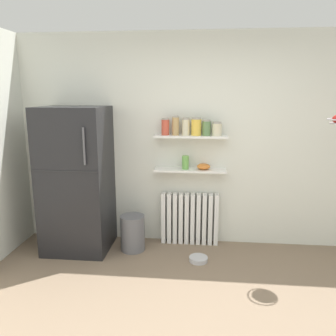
# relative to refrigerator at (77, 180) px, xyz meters

# --- Properties ---
(ground_plane) EXTENTS (7.04, 7.04, 0.00)m
(ground_plane) POSITION_rel_refrigerator_xyz_m (1.41, -1.16, -0.87)
(ground_plane) COLOR #7A6651
(back_wall) EXTENTS (7.04, 0.10, 2.60)m
(back_wall) POSITION_rel_refrigerator_xyz_m (1.41, 0.39, 0.43)
(back_wall) COLOR silver
(back_wall) RESTS_ON ground_plane
(refrigerator) EXTENTS (0.76, 0.72, 1.73)m
(refrigerator) POSITION_rel_refrigerator_xyz_m (0.00, 0.00, 0.00)
(refrigerator) COLOR black
(refrigerator) RESTS_ON ground_plane
(radiator) EXTENTS (0.72, 0.12, 0.65)m
(radiator) POSITION_rel_refrigerator_xyz_m (1.35, 0.26, -0.54)
(radiator) COLOR white
(radiator) RESTS_ON ground_plane
(wall_shelf_lower) EXTENTS (0.87, 0.22, 0.02)m
(wall_shelf_lower) POSITION_rel_refrigerator_xyz_m (1.35, 0.23, 0.10)
(wall_shelf_lower) COLOR white
(wall_shelf_upper) EXTENTS (0.87, 0.22, 0.02)m
(wall_shelf_upper) POSITION_rel_refrigerator_xyz_m (1.35, 0.23, 0.51)
(wall_shelf_upper) COLOR white
(storage_jar_0) EXTENTS (0.09, 0.09, 0.20)m
(storage_jar_0) POSITION_rel_refrigerator_xyz_m (1.05, 0.23, 0.62)
(storage_jar_0) COLOR #C64C38
(storage_jar_0) RESTS_ON wall_shelf_upper
(storage_jar_1) EXTENTS (0.08, 0.08, 0.23)m
(storage_jar_1) POSITION_rel_refrigerator_xyz_m (1.17, 0.23, 0.64)
(storage_jar_1) COLOR tan
(storage_jar_1) RESTS_ON wall_shelf_upper
(storage_jar_2) EXTENTS (0.09, 0.09, 0.21)m
(storage_jar_2) POSITION_rel_refrigerator_xyz_m (1.29, 0.23, 0.63)
(storage_jar_2) COLOR beige
(storage_jar_2) RESTS_ON wall_shelf_upper
(storage_jar_3) EXTENTS (0.12, 0.12, 0.21)m
(storage_jar_3) POSITION_rel_refrigerator_xyz_m (1.41, 0.23, 0.63)
(storage_jar_3) COLOR yellow
(storage_jar_3) RESTS_ON wall_shelf_upper
(storage_jar_4) EXTENTS (0.10, 0.10, 0.19)m
(storage_jar_4) POSITION_rel_refrigerator_xyz_m (1.53, 0.23, 0.62)
(storage_jar_4) COLOR #5B7F4C
(storage_jar_4) RESTS_ON wall_shelf_upper
(storage_jar_5) EXTENTS (0.12, 0.12, 0.16)m
(storage_jar_5) POSITION_rel_refrigerator_xyz_m (1.66, 0.23, 0.60)
(storage_jar_5) COLOR beige
(storage_jar_5) RESTS_ON wall_shelf_upper
(vase) EXTENTS (0.08, 0.08, 0.16)m
(vase) POSITION_rel_refrigerator_xyz_m (1.29, 0.23, 0.19)
(vase) COLOR #66A84C
(vase) RESTS_ON wall_shelf_lower
(shelf_bowl) EXTENTS (0.16, 0.16, 0.07)m
(shelf_bowl) POSITION_rel_refrigerator_xyz_m (1.51, 0.23, 0.15)
(shelf_bowl) COLOR orange
(shelf_bowl) RESTS_ON wall_shelf_lower
(trash_bin) EXTENTS (0.29, 0.29, 0.44)m
(trash_bin) POSITION_rel_refrigerator_xyz_m (0.67, -0.01, -0.65)
(trash_bin) COLOR slate
(trash_bin) RESTS_ON ground_plane
(pet_food_bowl) EXTENTS (0.21, 0.21, 0.05)m
(pet_food_bowl) POSITION_rel_refrigerator_xyz_m (1.47, -0.22, -0.84)
(pet_food_bowl) COLOR #B7B7BC
(pet_food_bowl) RESTS_ON ground_plane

